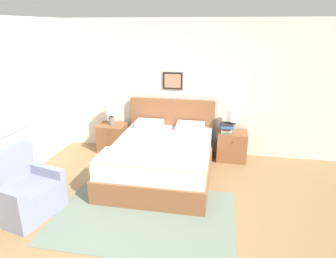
{
  "coord_description": "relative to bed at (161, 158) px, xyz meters",
  "views": [
    {
      "loc": [
        0.81,
        -2.79,
        2.46
      ],
      "look_at": [
        -0.01,
        1.6,
        0.91
      ],
      "focal_mm": 32.0,
      "sensor_mm": 36.0,
      "label": 1
    }
  ],
  "objects": [
    {
      "name": "wall_left",
      "position": [
        -2.3,
        -0.35,
        1.0
      ],
      "size": [
        0.08,
        5.31,
        2.6
      ],
      "color": "beige",
      "rests_on": "ground_plane"
    },
    {
      "name": "area_rug_main",
      "position": [
        0.03,
        -1.23,
        -0.3
      ],
      "size": [
        2.42,
        1.67,
        0.01
      ],
      "color": "slate",
      "rests_on": "ground_plane"
    },
    {
      "name": "bed",
      "position": [
        0.0,
        0.0,
        0.0
      ],
      "size": [
        1.68,
        2.18,
        1.1
      ],
      "color": "brown",
      "rests_on": "ground_plane"
    },
    {
      "name": "armchair",
      "position": [
        -1.59,
        -1.46,
        -0.0
      ],
      "size": [
        0.84,
        0.93,
        0.91
      ],
      "rotation": [
        0.0,
        0.0,
        -1.81
      ],
      "color": "gray",
      "rests_on": "ground_plane"
    },
    {
      "name": "nightstand_by_door",
      "position": [
        1.2,
        0.86,
        -0.03
      ],
      "size": [
        0.55,
        0.47,
        0.56
      ],
      "color": "brown",
      "rests_on": "ground_plane"
    },
    {
      "name": "nightstand_near_window",
      "position": [
        -1.2,
        0.86,
        -0.03
      ],
      "size": [
        0.55,
        0.47,
        0.56
      ],
      "color": "brown",
      "rests_on": "ground_plane"
    },
    {
      "name": "book_hardcover_middle",
      "position": [
        1.08,
        0.82,
        0.31
      ],
      "size": [
        0.21,
        0.23,
        0.04
      ],
      "rotation": [
        0.0,
        0.0,
        0.07
      ],
      "color": "beige",
      "rests_on": "book_thick_bottom"
    },
    {
      "name": "wall_back",
      "position": [
        0.17,
        1.16,
        0.99
      ],
      "size": [
        7.29,
        0.09,
        2.6
      ],
      "color": "beige",
      "rests_on": "ground_plane"
    },
    {
      "name": "ground_plane",
      "position": [
        0.17,
        -1.78,
        -0.31
      ],
      "size": [
        16.0,
        16.0,
        0.0
      ],
      "primitive_type": "plane",
      "color": "olive"
    },
    {
      "name": "table_lamp_by_door",
      "position": [
        1.19,
        0.86,
        0.55
      ],
      "size": [
        0.24,
        0.24,
        0.44
      ],
      "color": "slate",
      "rests_on": "nightstand_by_door"
    },
    {
      "name": "book_paperback_top",
      "position": [
        1.08,
        0.82,
        0.41
      ],
      "size": [
        0.22,
        0.25,
        0.03
      ],
      "rotation": [
        0.0,
        0.0,
        0.14
      ],
      "color": "#232328",
      "rests_on": "book_slim_near_top"
    },
    {
      "name": "book_novel_upper",
      "position": [
        1.08,
        0.82,
        0.34
      ],
      "size": [
        0.17,
        0.26,
        0.04
      ],
      "rotation": [
        0.0,
        0.0,
        -0.04
      ],
      "color": "#232328",
      "rests_on": "book_hardcover_middle"
    },
    {
      "name": "table_lamp_near_window",
      "position": [
        -1.2,
        0.86,
        0.55
      ],
      "size": [
        0.24,
        0.24,
        0.44
      ],
      "color": "slate",
      "rests_on": "nightstand_near_window"
    },
    {
      "name": "book_slim_near_top",
      "position": [
        1.08,
        0.82,
        0.38
      ],
      "size": [
        0.26,
        0.3,
        0.04
      ],
      "rotation": [
        0.0,
        0.0,
        0.17
      ],
      "color": "#335693",
      "rests_on": "book_novel_upper"
    },
    {
      "name": "book_thick_bottom",
      "position": [
        1.08,
        0.82,
        0.27
      ],
      "size": [
        0.19,
        0.28,
        0.03
      ],
      "rotation": [
        0.0,
        0.0,
        -0.09
      ],
      "color": "#4C7551",
      "rests_on": "nightstand_by_door"
    }
  ]
}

